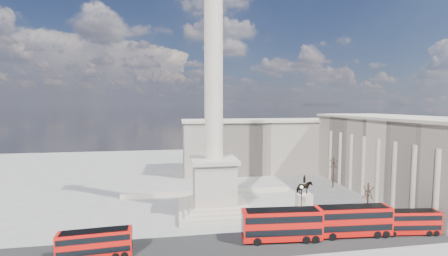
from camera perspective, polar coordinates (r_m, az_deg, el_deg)
ground at (r=57.69m, az=-1.26°, el=-17.25°), size 180.00×180.00×0.00m
asphalt_road at (r=49.65m, az=6.61°, el=-21.00°), size 120.00×9.00×0.01m
nelsons_column at (r=59.16m, az=-1.96°, el=-3.73°), size 14.00×14.00×49.85m
balustrade_wall at (r=72.52m, az=-3.07°, el=-12.21°), size 40.00×0.60×1.10m
building_east at (r=82.92m, az=30.20°, el=-4.49°), size 19.00×46.00×18.60m
building_northeast at (r=97.92m, az=7.09°, el=-3.23°), size 51.00×17.00×16.60m
red_bus_a at (r=47.92m, az=-23.24°, el=-19.58°), size 9.94×2.96×3.98m
red_bus_b at (r=49.98m, az=11.03°, el=-17.58°), size 12.61×3.80×5.04m
red_bus_c at (r=55.00m, az=23.44°, el=-15.83°), size 12.35×3.61×4.94m
red_bus_d at (r=60.00m, az=31.81°, el=-14.93°), size 10.02×3.42×3.98m
victorian_lamp at (r=56.55m, az=14.50°, el=-13.38°), size 0.60×0.60×7.03m
equestrian_statue at (r=61.98m, az=14.98°, el=-13.24°), size 3.67×2.75×7.72m
bare_tree_near at (r=59.20m, az=25.76°, el=-10.64°), size 1.84×1.84×8.07m
bare_tree_mid at (r=78.25m, az=25.97°, el=-7.30°), size 2.01×2.01×7.62m
bare_tree_far at (r=82.19m, az=20.12°, el=-6.21°), size 2.03×2.03×8.28m
pedestrian_walking at (r=60.46m, az=25.16°, el=-15.72°), size 0.69×0.48×1.82m
pedestrian_standing at (r=59.21m, az=21.86°, el=-16.00°), size 1.08×0.93×1.91m
pedestrian_crossing at (r=63.78m, az=17.29°, el=-14.53°), size 0.97×0.90×1.60m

